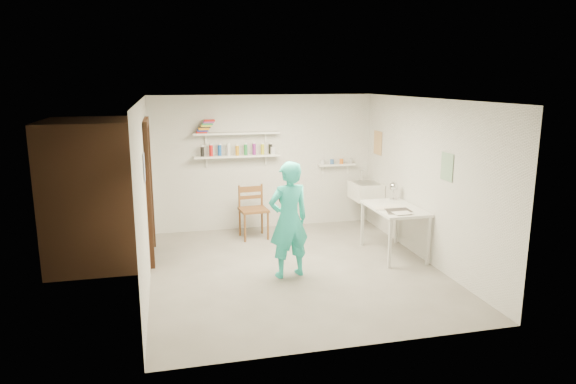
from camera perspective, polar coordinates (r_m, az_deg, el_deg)
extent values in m
cube|color=slate|center=(7.42, 0.73, -8.67)|extent=(4.00, 4.50, 0.02)
cube|color=silver|center=(6.93, 0.78, 10.35)|extent=(4.00, 4.50, 0.02)
cube|color=silver|center=(9.25, -2.69, 3.31)|extent=(4.00, 0.02, 2.40)
cube|color=silver|center=(4.99, 7.17, -4.69)|extent=(4.00, 0.02, 2.40)
cube|color=silver|center=(6.88, -15.70, -0.31)|extent=(0.02, 4.50, 2.40)
cube|color=silver|center=(7.81, 15.20, 1.20)|extent=(0.02, 4.50, 2.40)
cube|color=black|center=(7.94, -15.23, -0.09)|extent=(0.02, 0.90, 2.00)
cube|color=brown|center=(7.99, -20.34, 0.00)|extent=(1.40, 1.50, 2.10)
cube|color=brown|center=(7.79, -15.52, 7.47)|extent=(0.06, 1.05, 0.10)
cube|color=brown|center=(7.46, -15.17, -0.89)|extent=(0.06, 0.10, 2.00)
cube|color=brown|center=(8.43, -15.01, 0.63)|extent=(0.06, 0.10, 2.00)
cube|color=white|center=(9.02, -5.67, 3.99)|extent=(1.50, 0.22, 0.03)
cube|color=white|center=(8.97, -5.73, 6.52)|extent=(1.50, 0.22, 0.03)
cube|color=white|center=(9.52, 5.43, 3.04)|extent=(0.70, 0.14, 0.03)
cube|color=#334C7F|center=(6.86, -15.67, 2.64)|extent=(0.01, 0.28, 0.36)
cube|color=#995933|center=(9.35, 9.94, 5.40)|extent=(0.01, 0.34, 0.42)
cube|color=#3F724C|center=(7.28, 17.24, 2.68)|extent=(0.01, 0.30, 0.38)
cube|color=white|center=(9.31, 8.64, 0.10)|extent=(0.48, 0.60, 0.30)
imported|color=#28CCB9|center=(6.95, 0.07, -3.10)|extent=(0.65, 0.50, 1.60)
cylinder|color=#F2E7A5|center=(7.09, 0.05, -0.55)|extent=(0.29, 0.10, 0.29)
cube|color=brown|center=(8.74, -3.85, -1.99)|extent=(0.49, 0.47, 0.98)
cube|color=silver|center=(8.07, 11.65, -4.26)|extent=(0.68, 1.14, 0.76)
sphere|color=silver|center=(8.40, 11.69, 0.62)|extent=(0.14, 0.14, 0.14)
cylinder|color=black|center=(8.95, -9.65, 4.46)|extent=(0.06, 0.06, 0.17)
cylinder|color=red|center=(8.96, -8.65, 4.50)|extent=(0.06, 0.06, 0.17)
cylinder|color=blue|center=(8.97, -7.66, 4.54)|extent=(0.06, 0.06, 0.17)
cylinder|color=white|center=(8.99, -6.67, 4.58)|extent=(0.06, 0.06, 0.17)
cylinder|color=orange|center=(9.01, -5.69, 4.62)|extent=(0.06, 0.06, 0.17)
cylinder|color=#268C3F|center=(9.03, -4.71, 4.66)|extent=(0.06, 0.06, 0.17)
cylinder|color=#8C268C|center=(9.05, -3.73, 4.70)|extent=(0.06, 0.06, 0.17)
cylinder|color=gold|center=(9.08, -2.76, 4.73)|extent=(0.06, 0.06, 0.17)
cylinder|color=black|center=(9.11, -1.80, 4.77)|extent=(0.06, 0.06, 0.17)
cube|color=red|center=(8.91, -9.58, 6.56)|extent=(0.18, 0.14, 0.03)
cube|color=#1933A5|center=(8.91, -9.46, 6.74)|extent=(0.18, 0.14, 0.03)
cube|color=orange|center=(8.91, -9.34, 6.93)|extent=(0.18, 0.14, 0.03)
cube|color=black|center=(8.91, -9.21, 7.11)|extent=(0.18, 0.14, 0.03)
cube|color=yellow|center=(8.90, -9.09, 7.30)|extent=(0.18, 0.14, 0.03)
cube|color=#338C4C|center=(8.90, -8.97, 7.48)|extent=(0.18, 0.14, 0.03)
cube|color=#8C3F8C|center=(8.90, -8.84, 7.67)|extent=(0.18, 0.14, 0.03)
cube|color=red|center=(8.90, -8.72, 7.85)|extent=(0.18, 0.14, 0.03)
cylinder|color=silver|center=(9.45, 4.25, 3.35)|extent=(0.07, 0.07, 0.09)
cylinder|color=#335999|center=(9.49, 5.05, 3.38)|extent=(0.07, 0.07, 0.09)
cylinder|color=orange|center=(9.53, 5.83, 3.41)|extent=(0.07, 0.07, 0.09)
cylinder|color=#999999|center=(9.58, 6.61, 3.43)|extent=(0.07, 0.07, 0.09)
cube|color=silver|center=(7.97, 11.77, -1.63)|extent=(0.30, 0.22, 0.00)
cube|color=#4C4742|center=(7.97, 11.77, -1.60)|extent=(0.30, 0.22, 0.00)
cube|color=beige|center=(7.97, 11.78, -1.57)|extent=(0.30, 0.22, 0.00)
cube|color=#383330|center=(7.97, 11.78, -1.54)|extent=(0.30, 0.22, 0.00)
cube|color=silver|center=(7.97, 11.78, -1.51)|extent=(0.30, 0.22, 0.00)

